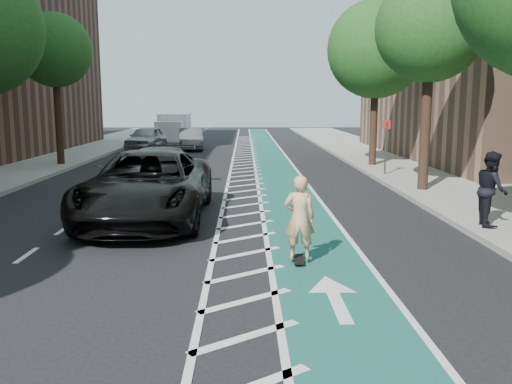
{
  "coord_description": "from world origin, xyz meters",
  "views": [
    {
      "loc": [
        1.5,
        -11.33,
        3.25
      ],
      "look_at": [
        1.76,
        1.6,
        1.1
      ],
      "focal_mm": 38.0,
      "sensor_mm": 36.0,
      "label": 1
    }
  ],
  "objects_px": {
    "suv_near": "(148,186)",
    "barrel_a": "(147,179)",
    "suv_far": "(156,173)",
    "skateboarder": "(299,217)"
  },
  "relations": [
    {
      "from": "suv_far",
      "to": "barrel_a",
      "type": "relative_size",
      "value": 7.01
    },
    {
      "from": "skateboarder",
      "to": "suv_far",
      "type": "relative_size",
      "value": 0.3
    },
    {
      "from": "skateboarder",
      "to": "barrel_a",
      "type": "relative_size",
      "value": 2.13
    },
    {
      "from": "suv_near",
      "to": "barrel_a",
      "type": "distance_m",
      "value": 5.56
    },
    {
      "from": "suv_near",
      "to": "suv_far",
      "type": "bearing_deg",
      "value": 96.33
    },
    {
      "from": "skateboarder",
      "to": "suv_near",
      "type": "xyz_separation_m",
      "value": [
        -3.8,
        4.23,
        -0.0
      ]
    },
    {
      "from": "suv_far",
      "to": "suv_near",
      "type": "bearing_deg",
      "value": -80.19
    },
    {
      "from": "suv_near",
      "to": "barrel_a",
      "type": "relative_size",
      "value": 8.52
    },
    {
      "from": "skateboarder",
      "to": "barrel_a",
      "type": "distance_m",
      "value": 10.8
    },
    {
      "from": "barrel_a",
      "to": "suv_near",
      "type": "bearing_deg",
      "value": -79.64
    }
  ]
}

